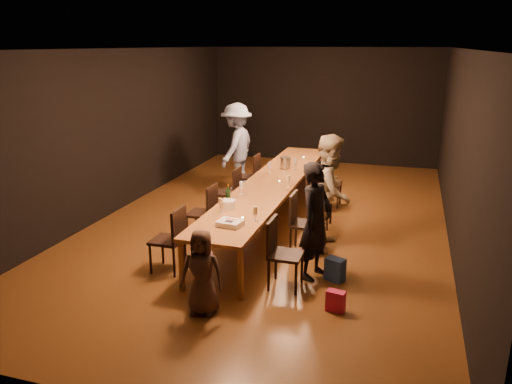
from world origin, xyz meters
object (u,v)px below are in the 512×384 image
(woman_tan, at_px, (331,192))
(ice_bucket, at_px, (285,163))
(chair_left_2, at_px, (228,192))
(chair_right_3, at_px, (330,183))
(plate_stack, at_px, (228,204))
(chair_left_1, at_px, (202,213))
(chair_right_1, at_px, (305,223))
(chair_right_0, at_px, (286,254))
(chair_right_2, at_px, (319,201))
(woman_birthday, at_px, (316,221))
(table, at_px, (272,184))
(chair_left_3, at_px, (248,176))
(chair_left_0, at_px, (167,239))
(birthday_cake, at_px, (230,223))
(child, at_px, (202,272))
(champagne_bottle, at_px, (228,193))
(man_blue, at_px, (237,147))

(woman_tan, bearing_deg, ice_bucket, 38.33)
(ice_bucket, bearing_deg, chair_left_2, -130.65)
(chair_right_3, xyz_separation_m, plate_stack, (-1.07, -2.86, 0.35))
(chair_left_1, bearing_deg, chair_right_1, -90.00)
(chair_right_0, height_order, chair_right_2, same)
(woman_birthday, bearing_deg, chair_right_2, 26.58)
(chair_right_2, bearing_deg, table, -90.00)
(chair_left_3, bearing_deg, chair_right_2, -125.22)
(chair_left_1, xyz_separation_m, ice_bucket, (0.84, 2.18, 0.40))
(chair_left_0, distance_m, birthday_cake, 0.97)
(chair_right_0, bearing_deg, chair_left_2, -144.69)
(child, relative_size, champagne_bottle, 3.44)
(chair_right_0, bearing_deg, table, -160.50)
(chair_left_3, xyz_separation_m, plate_stack, (0.63, -2.86, 0.35))
(chair_right_1, distance_m, chair_right_3, 2.40)
(champagne_bottle, bearing_deg, chair_left_1, 157.79)
(chair_right_2, xyz_separation_m, child, (-0.78, -3.32, 0.06))
(chair_right_3, relative_size, birthday_cake, 2.66)
(chair_right_0, relative_size, chair_left_1, 1.00)
(chair_right_2, xyz_separation_m, chair_left_2, (-1.70, 0.00, 0.00))
(ice_bucket, bearing_deg, chair_left_1, -111.12)
(chair_left_2, bearing_deg, man_blue, 14.19)
(man_blue, height_order, birthday_cake, man_blue)
(birthday_cake, bearing_deg, chair_left_1, 135.88)
(chair_left_3, bearing_deg, chair_right_0, -154.72)
(ice_bucket, bearing_deg, chair_right_2, -48.85)
(chair_right_0, xyz_separation_m, chair_right_3, (0.00, 3.60, 0.00))
(chair_right_2, relative_size, chair_right_3, 1.00)
(chair_right_0, bearing_deg, chair_left_3, -154.72)
(chair_left_0, xyz_separation_m, ice_bucket, (0.84, 3.38, 0.40))
(table, relative_size, chair_left_1, 6.45)
(woman_birthday, bearing_deg, chair_left_3, 50.14)
(ice_bucket, bearing_deg, woman_birthday, -68.65)
(champagne_bottle, bearing_deg, woman_tan, 22.13)
(chair_left_3, distance_m, child, 4.62)
(chair_right_2, xyz_separation_m, champagne_bottle, (-1.15, -1.42, 0.44))
(chair_left_0, height_order, man_blue, man_blue)
(chair_right_1, xyz_separation_m, champagne_bottle, (-1.15, -0.22, 0.44))
(chair_left_1, relative_size, woman_tan, 0.52)
(ice_bucket, bearing_deg, chair_right_3, 14.30)
(chair_right_0, bearing_deg, chair_right_2, 180.00)
(chair_right_1, xyz_separation_m, chair_right_3, (0.00, 2.40, 0.00))
(woman_birthday, height_order, man_blue, man_blue)
(chair_left_3, bearing_deg, chair_right_3, -90.00)
(table, distance_m, champagne_bottle, 1.47)
(ice_bucket, bearing_deg, chair_right_0, -75.77)
(chair_left_3, height_order, woman_birthday, woman_birthday)
(chair_right_2, relative_size, plate_stack, 4.23)
(chair_right_3, distance_m, plate_stack, 3.07)
(woman_tan, height_order, man_blue, man_blue)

